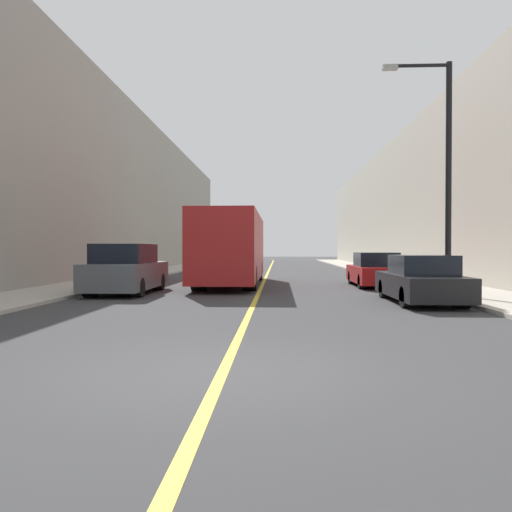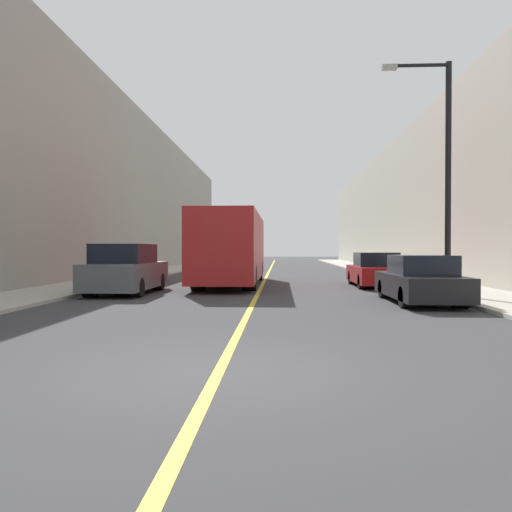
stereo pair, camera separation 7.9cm
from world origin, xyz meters
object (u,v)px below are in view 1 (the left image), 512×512
(car_right_near, at_px, (421,281))
(car_right_mid, at_px, (375,271))
(street_lamp_right, at_px, (443,164))
(parked_suv_left, at_px, (126,270))
(bus, at_px, (232,248))

(car_right_near, height_order, car_right_mid, car_right_mid)
(car_right_near, relative_size, street_lamp_right, 0.60)
(parked_suv_left, bearing_deg, street_lamp_right, -5.61)
(parked_suv_left, bearing_deg, car_right_mid, 21.00)
(bus, bearing_deg, car_right_near, -48.71)
(bus, distance_m, street_lamp_right, 10.06)
(car_right_near, bearing_deg, bus, 131.29)
(bus, height_order, car_right_mid, bus)
(car_right_near, xyz_separation_m, car_right_mid, (-0.13, 6.60, 0.01))
(parked_suv_left, distance_m, car_right_near, 10.44)
(bus, distance_m, car_right_near, 9.96)
(bus, height_order, street_lamp_right, street_lamp_right)
(parked_suv_left, bearing_deg, car_right_near, -15.52)
(bus, relative_size, car_right_near, 2.23)
(street_lamp_right, bearing_deg, car_right_near, -125.59)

